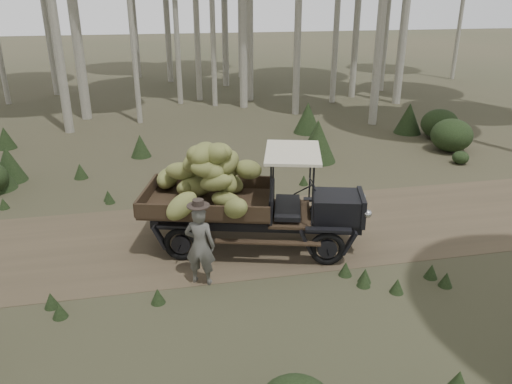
# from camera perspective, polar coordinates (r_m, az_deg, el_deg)

# --- Properties ---
(ground) EXTENTS (120.00, 120.00, 0.00)m
(ground) POSITION_cam_1_polar(r_m,az_deg,el_deg) (11.68, -3.76, -5.06)
(ground) COLOR #473D2B
(ground) RESTS_ON ground
(dirt_track) EXTENTS (70.00, 4.00, 0.01)m
(dirt_track) POSITION_cam_1_polar(r_m,az_deg,el_deg) (11.68, -3.76, -5.04)
(dirt_track) COLOR brown
(dirt_track) RESTS_ON ground
(banana_truck) EXTENTS (5.05, 2.97, 2.48)m
(banana_truck) POSITION_cam_1_polar(r_m,az_deg,el_deg) (10.81, -2.95, 0.83)
(banana_truck) COLOR black
(banana_truck) RESTS_ON ground
(farmer) EXTENTS (0.69, 0.59, 1.76)m
(farmer) POSITION_cam_1_polar(r_m,az_deg,el_deg) (9.58, -6.42, -5.99)
(farmer) COLOR #56544E
(farmer) RESTS_ON ground
(undergrowth) EXTENTS (21.79, 20.49, 1.35)m
(undergrowth) POSITION_cam_1_polar(r_m,az_deg,el_deg) (11.01, 0.89, -3.60)
(undergrowth) COLOR #233319
(undergrowth) RESTS_ON ground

